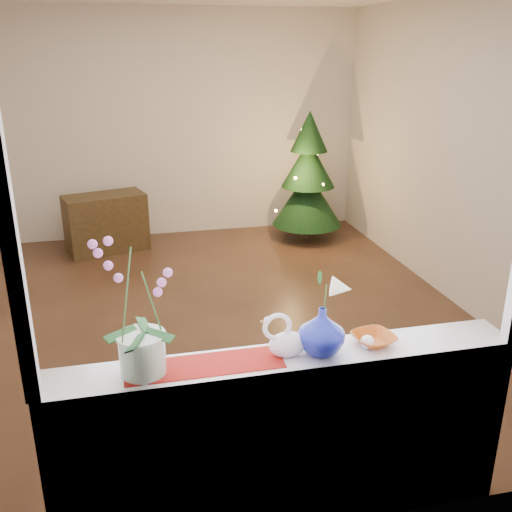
{
  "coord_description": "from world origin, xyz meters",
  "views": [
    {
      "loc": [
        -0.66,
        -4.56,
        2.24
      ],
      "look_at": [
        0.08,
        -1.4,
        1.05
      ],
      "focal_mm": 40.0,
      "sensor_mm": 36.0,
      "label": 1
    }
  ],
  "objects_px": {
    "blue_vase": "(322,328)",
    "amber_dish": "(374,340)",
    "swan": "(288,335)",
    "xmas_tree": "(308,176)",
    "orchid_pot": "(139,308)",
    "paperweight": "(367,342)",
    "side_table": "(106,223)"
  },
  "relations": [
    {
      "from": "swan",
      "to": "paperweight",
      "type": "xyz_separation_m",
      "value": [
        0.38,
        -0.02,
        -0.07
      ]
    },
    {
      "from": "orchid_pot",
      "to": "paperweight",
      "type": "xyz_separation_m",
      "value": [
        1.03,
        -0.02,
        -0.28
      ]
    },
    {
      "from": "orchid_pot",
      "to": "swan",
      "type": "distance_m",
      "value": 0.68
    },
    {
      "from": "orchid_pot",
      "to": "amber_dish",
      "type": "bearing_deg",
      "value": 0.92
    },
    {
      "from": "orchid_pot",
      "to": "blue_vase",
      "type": "xyz_separation_m",
      "value": [
        0.8,
        -0.0,
        -0.18
      ]
    },
    {
      "from": "paperweight",
      "to": "xmas_tree",
      "type": "distance_m",
      "value": 4.44
    },
    {
      "from": "blue_vase",
      "to": "xmas_tree",
      "type": "relative_size",
      "value": 0.17
    },
    {
      "from": "swan",
      "to": "blue_vase",
      "type": "bearing_deg",
      "value": -1.95
    },
    {
      "from": "orchid_pot",
      "to": "swan",
      "type": "xyz_separation_m",
      "value": [
        0.65,
        0.01,
        -0.21
      ]
    },
    {
      "from": "paperweight",
      "to": "orchid_pot",
      "type": "bearing_deg",
      "value": 179.16
    },
    {
      "from": "swan",
      "to": "side_table",
      "type": "xyz_separation_m",
      "value": [
        -0.92,
        4.35,
        -0.69
      ]
    },
    {
      "from": "xmas_tree",
      "to": "side_table",
      "type": "relative_size",
      "value": 1.75
    },
    {
      "from": "orchid_pot",
      "to": "side_table",
      "type": "bearing_deg",
      "value": 93.53
    },
    {
      "from": "paperweight",
      "to": "xmas_tree",
      "type": "bearing_deg",
      "value": 75.45
    },
    {
      "from": "paperweight",
      "to": "blue_vase",
      "type": "bearing_deg",
      "value": 177.25
    },
    {
      "from": "amber_dish",
      "to": "paperweight",
      "type": "bearing_deg",
      "value": -145.4
    },
    {
      "from": "blue_vase",
      "to": "amber_dish",
      "type": "xyz_separation_m",
      "value": [
        0.27,
        0.02,
        -0.11
      ]
    },
    {
      "from": "swan",
      "to": "amber_dish",
      "type": "bearing_deg",
      "value": 3.59
    },
    {
      "from": "paperweight",
      "to": "xmas_tree",
      "type": "height_order",
      "value": "xmas_tree"
    },
    {
      "from": "paperweight",
      "to": "side_table",
      "type": "height_order",
      "value": "paperweight"
    },
    {
      "from": "xmas_tree",
      "to": "paperweight",
      "type": "bearing_deg",
      "value": -104.55
    },
    {
      "from": "blue_vase",
      "to": "paperweight",
      "type": "bearing_deg",
      "value": -2.75
    },
    {
      "from": "paperweight",
      "to": "xmas_tree",
      "type": "xyz_separation_m",
      "value": [
        1.11,
        4.3,
        -0.17
      ]
    },
    {
      "from": "paperweight",
      "to": "side_table",
      "type": "bearing_deg",
      "value": 106.53
    },
    {
      "from": "blue_vase",
      "to": "swan",
      "type": "bearing_deg",
      "value": 175.8
    },
    {
      "from": "xmas_tree",
      "to": "swan",
      "type": "bearing_deg",
      "value": -109.28
    },
    {
      "from": "blue_vase",
      "to": "paperweight",
      "type": "xyz_separation_m",
      "value": [
        0.22,
        -0.01,
        -0.1
      ]
    },
    {
      "from": "swan",
      "to": "xmas_tree",
      "type": "height_order",
      "value": "xmas_tree"
    },
    {
      "from": "blue_vase",
      "to": "amber_dish",
      "type": "height_order",
      "value": "blue_vase"
    },
    {
      "from": "swan",
      "to": "xmas_tree",
      "type": "distance_m",
      "value": 4.53
    },
    {
      "from": "orchid_pot",
      "to": "xmas_tree",
      "type": "bearing_deg",
      "value": 63.41
    },
    {
      "from": "amber_dish",
      "to": "xmas_tree",
      "type": "height_order",
      "value": "xmas_tree"
    }
  ]
}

